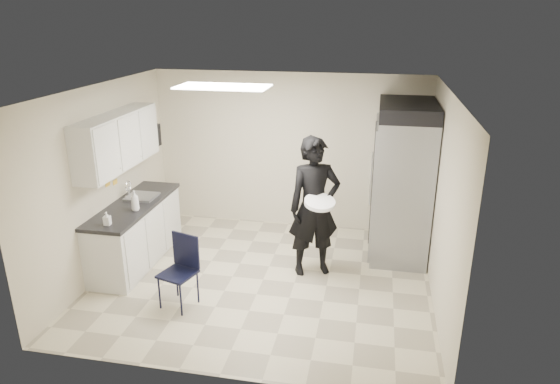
% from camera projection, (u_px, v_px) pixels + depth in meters
% --- Properties ---
extents(floor, '(4.50, 4.50, 0.00)m').
position_uv_depth(floor, '(263.00, 280.00, 6.90)').
color(floor, '#BFB696').
rests_on(floor, ground).
extents(ceiling, '(4.50, 4.50, 0.00)m').
position_uv_depth(ceiling, '(261.00, 90.00, 6.02)').
color(ceiling, silver).
rests_on(ceiling, back_wall).
extents(back_wall, '(4.50, 0.00, 4.50)m').
position_uv_depth(back_wall, '(289.00, 152.00, 8.31)').
color(back_wall, '#C1B79F').
rests_on(back_wall, floor).
extents(left_wall, '(0.00, 4.00, 4.00)m').
position_uv_depth(left_wall, '(103.00, 181.00, 6.87)').
color(left_wall, '#C1B79F').
rests_on(left_wall, floor).
extents(right_wall, '(0.00, 4.00, 4.00)m').
position_uv_depth(right_wall, '(442.00, 203.00, 6.05)').
color(right_wall, '#C1B79F').
rests_on(right_wall, floor).
extents(ceiling_panel, '(1.20, 0.60, 0.02)m').
position_uv_depth(ceiling_panel, '(223.00, 87.00, 6.51)').
color(ceiling_panel, white).
rests_on(ceiling_panel, ceiling).
extents(lower_counter, '(0.60, 1.90, 0.86)m').
position_uv_depth(lower_counter, '(136.00, 234.00, 7.29)').
color(lower_counter, silver).
rests_on(lower_counter, floor).
extents(countertop, '(0.64, 1.95, 0.05)m').
position_uv_depth(countertop, '(133.00, 205.00, 7.14)').
color(countertop, black).
rests_on(countertop, lower_counter).
extents(sink, '(0.42, 0.40, 0.14)m').
position_uv_depth(sink, '(142.00, 200.00, 7.37)').
color(sink, gray).
rests_on(sink, countertop).
extents(faucet, '(0.02, 0.02, 0.24)m').
position_uv_depth(faucet, '(129.00, 190.00, 7.35)').
color(faucet, silver).
rests_on(faucet, countertop).
extents(upper_cabinets, '(0.35, 1.80, 0.75)m').
position_uv_depth(upper_cabinets, '(118.00, 141.00, 6.84)').
color(upper_cabinets, silver).
rests_on(upper_cabinets, left_wall).
extents(towel_dispenser, '(0.22, 0.30, 0.35)m').
position_uv_depth(towel_dispenser, '(151.00, 136.00, 7.98)').
color(towel_dispenser, black).
rests_on(towel_dispenser, left_wall).
extents(notice_sticker_left, '(0.00, 0.12, 0.07)m').
position_uv_depth(notice_sticker_left, '(108.00, 184.00, 6.98)').
color(notice_sticker_left, yellow).
rests_on(notice_sticker_left, left_wall).
extents(notice_sticker_right, '(0.00, 0.12, 0.07)m').
position_uv_depth(notice_sticker_right, '(115.00, 182.00, 7.18)').
color(notice_sticker_right, yellow).
rests_on(notice_sticker_right, left_wall).
extents(commercial_fridge, '(0.80, 1.35, 2.10)m').
position_uv_depth(commercial_fridge, '(402.00, 187.00, 7.39)').
color(commercial_fridge, gray).
rests_on(commercial_fridge, floor).
extents(fridge_compressor, '(0.80, 1.35, 0.20)m').
position_uv_depth(fridge_compressor, '(409.00, 109.00, 7.00)').
color(fridge_compressor, black).
rests_on(fridge_compressor, commercial_fridge).
extents(folding_chair, '(0.49, 0.49, 0.89)m').
position_uv_depth(folding_chair, '(178.00, 274.00, 6.15)').
color(folding_chair, black).
rests_on(folding_chair, floor).
extents(man_tuxedo, '(0.85, 0.72, 1.96)m').
position_uv_depth(man_tuxedo, '(314.00, 207.00, 6.80)').
color(man_tuxedo, black).
rests_on(man_tuxedo, floor).
extents(bucket_lid, '(0.53, 0.53, 0.05)m').
position_uv_depth(bucket_lid, '(320.00, 202.00, 6.52)').
color(bucket_lid, white).
rests_on(bucket_lid, man_tuxedo).
extents(soap_bottle_a, '(0.15, 0.15, 0.29)m').
position_uv_depth(soap_bottle_a, '(135.00, 200.00, 6.84)').
color(soap_bottle_a, white).
rests_on(soap_bottle_a, countertop).
extents(soap_bottle_b, '(0.09, 0.09, 0.18)m').
position_uv_depth(soap_bottle_b, '(107.00, 218.00, 6.38)').
color(soap_bottle_b, '#B4B4C1').
rests_on(soap_bottle_b, countertop).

